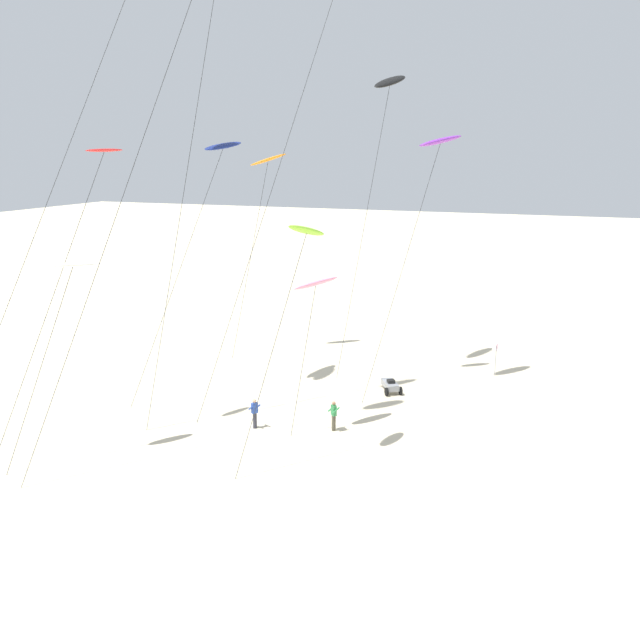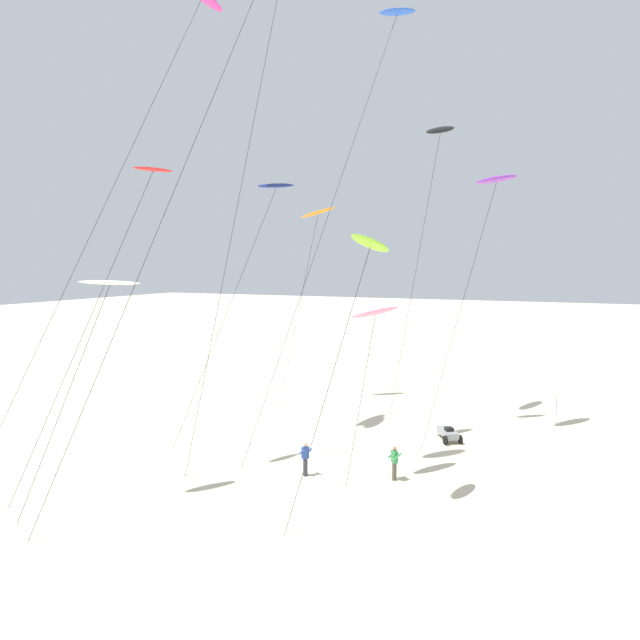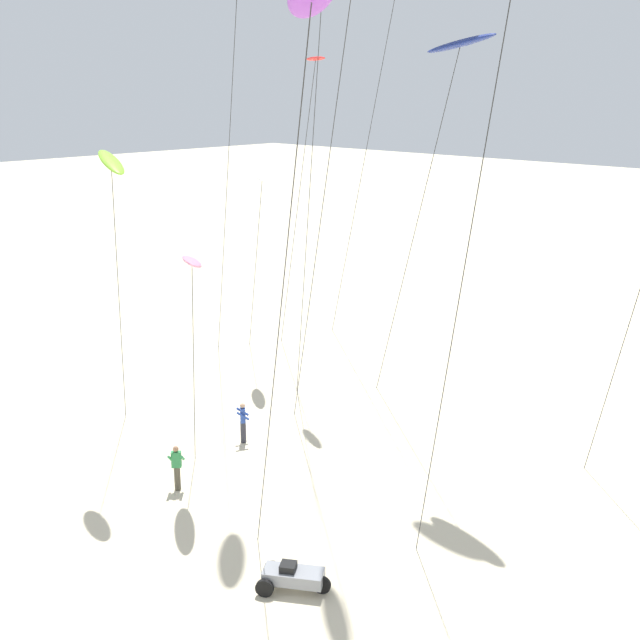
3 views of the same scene
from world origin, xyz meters
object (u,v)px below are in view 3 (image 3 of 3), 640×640
(kite_flyer_middle, at_px, (243,422))
(kite_flyer_nearest, at_px, (177,467))
(kite_pink, at_px, (192,263))
(beach_buggy, at_px, (292,576))
(kite_navy, at_px, (459,47))
(kite_white, at_px, (262,179))
(kite_red, at_px, (314,70))
(kite_lime, at_px, (111,165))

(kite_flyer_middle, bearing_deg, kite_flyer_nearest, -73.69)
(kite_pink, bearing_deg, beach_buggy, -18.51)
(kite_pink, xyz_separation_m, kite_navy, (4.88, 7.88, 6.89))
(kite_pink, height_order, kite_white, kite_white)
(kite_white, bearing_deg, kite_red, 6.26)
(kite_navy, xyz_separation_m, kite_flyer_middle, (-6.13, -4.79, -14.00))
(kite_flyer_nearest, relative_size, beach_buggy, 0.82)
(kite_red, xyz_separation_m, kite_navy, (8.72, -2.05, 0.62))
(kite_flyer_nearest, bearing_deg, kite_white, 122.91)
(kite_lime, height_order, beach_buggy, kite_lime)
(kite_navy, bearing_deg, kite_flyer_middle, -142.00)
(kite_pink, bearing_deg, kite_flyer_middle, 112.00)
(kite_red, bearing_deg, kite_flyer_nearest, -70.88)
(kite_white, distance_m, kite_flyer_middle, 12.14)
(kite_pink, relative_size, kite_white, 0.87)
(kite_pink, xyz_separation_m, kite_lime, (-3.21, -0.77, 3.06))
(kite_flyer_nearest, height_order, kite_flyer_middle, same)
(kite_pink, height_order, beach_buggy, kite_pink)
(kite_red, height_order, kite_navy, kite_navy)
(kite_navy, height_order, kite_flyer_nearest, kite_navy)
(kite_navy, relative_size, beach_buggy, 7.56)
(kite_navy, distance_m, kite_lime, 12.45)
(kite_pink, relative_size, beach_buggy, 4.14)
(kite_navy, distance_m, beach_buggy, 17.82)
(kite_lime, relative_size, kite_white, 1.20)
(kite_flyer_middle, bearing_deg, kite_pink, -68.00)
(kite_red, bearing_deg, kite_pink, -68.84)
(kite_flyer_nearest, bearing_deg, kite_flyer_middle, 106.31)
(kite_pink, distance_m, kite_lime, 4.50)
(kite_pink, distance_m, beach_buggy, 10.55)
(kite_lime, height_order, kite_flyer_middle, kite_lime)
(kite_lime, bearing_deg, kite_flyer_middle, 63.06)
(kite_navy, height_order, kite_lime, kite_navy)
(kite_red, distance_m, kite_navy, 8.98)
(kite_lime, bearing_deg, kite_red, 93.39)
(kite_flyer_nearest, bearing_deg, kite_navy, 61.15)
(kite_pink, distance_m, kite_white, 11.92)
(beach_buggy, bearing_deg, kite_lime, 171.30)
(kite_red, height_order, kite_white, kite_red)
(kite_red, bearing_deg, kite_flyer_middle, -69.22)
(kite_white, height_order, beach_buggy, kite_white)
(kite_red, xyz_separation_m, beach_buggy, (10.80, -12.26, -13.85))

